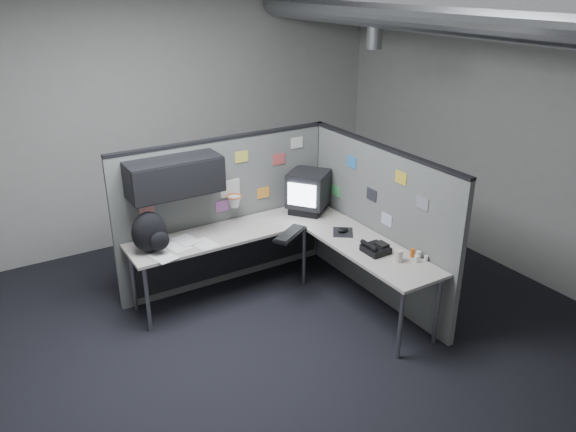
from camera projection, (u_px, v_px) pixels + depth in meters
room at (354, 108)px, 4.78m from camera, size 5.62×5.62×3.22m
partition_back at (214, 200)px, 5.79m from camera, size 2.44×0.42×1.63m
partition_right at (378, 222)px, 5.71m from camera, size 0.07×2.23×1.63m
desk at (273, 244)px, 5.72m from camera, size 2.31×2.11×0.73m
monitor at (308, 191)px, 6.12m from camera, size 0.56×0.56×0.46m
keyboard at (290, 234)px, 5.62m from camera, size 0.46×0.37×0.04m
mouse at (343, 231)px, 5.69m from camera, size 0.30×0.31×0.05m
phone at (375, 248)px, 5.27m from camera, size 0.22×0.23×0.11m
bottles at (417, 256)px, 5.15m from camera, size 0.13×0.17×0.08m
cup at (398, 256)px, 5.10m from camera, size 0.08×0.08×0.11m
papers at (183, 247)px, 5.39m from camera, size 0.69×0.51×0.01m
backpack at (150, 233)px, 5.22m from camera, size 0.35×0.31×0.40m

